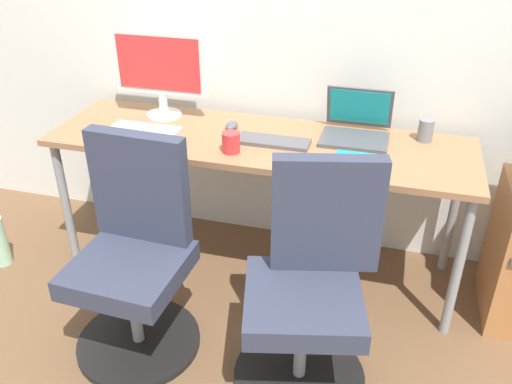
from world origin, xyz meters
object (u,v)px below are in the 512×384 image
at_px(office_chair_left, 135,259).
at_px(desktop_monitor, 160,68).
at_px(coffee_mug, 231,142).
at_px(open_laptop, 356,126).
at_px(office_chair_right, 310,290).

height_order(office_chair_left, desktop_monitor, desktop_monitor).
bearing_deg(desktop_monitor, coffee_mug, -34.34).
height_order(office_chair_left, open_laptop, open_laptop).
distance_m(desktop_monitor, coffee_mug, 0.60).
bearing_deg(coffee_mug, open_laptop, 31.37).
bearing_deg(open_laptop, desktop_monitor, 179.74).
relative_size(office_chair_left, open_laptop, 3.03).
bearing_deg(open_laptop, office_chair_left, -135.92).
bearing_deg(office_chair_left, coffee_mug, 58.35).
relative_size(desktop_monitor, coffee_mug, 5.22).
xyz_separation_m(office_chair_left, open_laptop, (0.80, 0.77, 0.37)).
xyz_separation_m(office_chair_left, coffee_mug, (0.28, 0.46, 0.37)).
relative_size(office_chair_right, open_laptop, 3.03).
bearing_deg(office_chair_left, open_laptop, 44.08).
height_order(office_chair_right, desktop_monitor, desktop_monitor).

